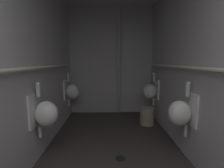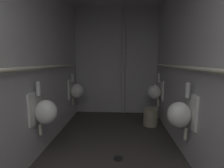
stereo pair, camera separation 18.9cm
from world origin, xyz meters
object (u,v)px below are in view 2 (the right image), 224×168
object	(u,v)px
urinal_left_mid	(45,111)
urinal_right_far	(155,91)
urinal_left_far	(76,91)
urinal_right_mid	(181,114)
waste_bin	(151,117)
standpipe_back_wall	(124,62)
floor_drain	(118,158)

from	to	relation	value
urinal_left_mid	urinal_right_far	distance (m)	2.38
urinal_left_far	urinal_right_mid	size ratio (longest dim) A/B	1.00
urinal_left_far	urinal_right_mid	xyz separation A→B (m)	(1.81, -1.55, 0.00)
urinal_left_mid	waste_bin	xyz separation A→B (m)	(1.68, 1.27, -0.50)
standpipe_back_wall	floor_drain	distance (m)	2.39
urinal_left_far	floor_drain	world-z (taller)	urinal_left_far
urinal_left_far	waste_bin	distance (m)	1.77
standpipe_back_wall	urinal_left_mid	bearing A→B (deg)	-118.68
urinal_left_far	floor_drain	size ratio (longest dim) A/B	5.39
standpipe_back_wall	waste_bin	size ratio (longest dim) A/B	7.14
floor_drain	urinal_left_mid	bearing A→B (deg)	-177.75
urinal_left_mid	floor_drain	distance (m)	1.22
floor_drain	urinal_left_far	bearing A→B (deg)	123.94
urinal_left_mid	urinal_right_mid	bearing A→B (deg)	-0.28
urinal_right_mid	urinal_left_far	bearing A→B (deg)	139.53
urinal_left_far	waste_bin	world-z (taller)	urinal_left_far
waste_bin	floor_drain	bearing A→B (deg)	-118.54
waste_bin	urinal_right_mid	bearing A→B (deg)	-83.97
urinal_right_far	standpipe_back_wall	xyz separation A→B (m)	(-0.71, 0.47, 0.66)
urinal_right_mid	waste_bin	xyz separation A→B (m)	(-0.13, 1.28, -0.50)
urinal_right_mid	standpipe_back_wall	bearing A→B (deg)	109.36
urinal_right_mid	urinal_right_far	xyz separation A→B (m)	(0.00, 1.55, 0.00)
standpipe_back_wall	urinal_right_mid	bearing A→B (deg)	-70.64
urinal_left_mid	urinal_left_far	xyz separation A→B (m)	(0.00, 1.54, 0.00)
urinal_left_mid	standpipe_back_wall	bearing A→B (deg)	61.32
floor_drain	standpipe_back_wall	bearing A→B (deg)	87.29
urinal_right_mid	floor_drain	world-z (taller)	urinal_right_mid
urinal_right_mid	floor_drain	bearing A→B (deg)	176.56
waste_bin	standpipe_back_wall	bearing A→B (deg)	127.72
urinal_left_far	urinal_left_mid	bearing A→B (deg)	-90.00
urinal_left_mid	waste_bin	size ratio (longest dim) A/B	2.04
urinal_left_far	urinal_right_far	size ratio (longest dim) A/B	1.00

